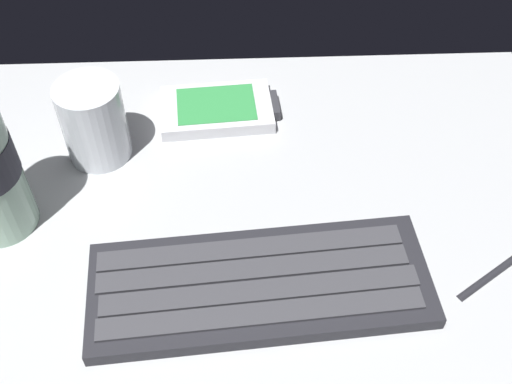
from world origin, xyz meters
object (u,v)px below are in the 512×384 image
keyboard (255,285)px  stylus_pen (497,270)px  handheld_device (218,109)px  juice_cup (94,124)px

keyboard → stylus_pen: bearing=2.6°
handheld_device → juice_cup: size_ratio=1.55×
handheld_device → stylus_pen: 32.73cm
handheld_device → juice_cup: bearing=-155.9°
handheld_device → stylus_pen: size_ratio=1.39×
juice_cup → stylus_pen: size_ratio=0.89×
handheld_device → juice_cup: juice_cup is taller
handheld_device → stylus_pen: bearing=-41.7°
juice_cup → stylus_pen: (36.52, -16.36, -3.56)cm
handheld_device → juice_cup: 13.61cm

